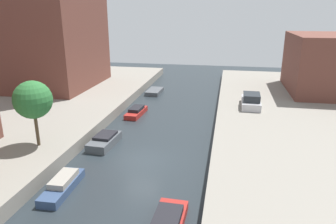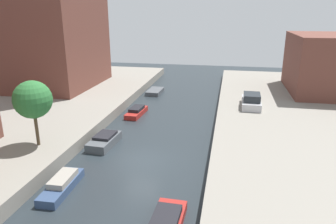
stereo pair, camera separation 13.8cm
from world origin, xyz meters
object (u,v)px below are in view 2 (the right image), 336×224
Objects in this scene: moored_boat_left_2 at (62,185)px; apartment_tower_far at (50,8)px; street_tree_2 at (33,100)px; moored_boat_left_5 at (155,91)px; parked_car at (251,101)px; moored_boat_left_4 at (136,112)px; moored_boat_left_3 at (104,141)px; low_block_right at (335,64)px.

apartment_tower_far is at bearing 119.76° from moored_boat_left_2.
street_tree_2 reaches higher than moored_boat_left_5.
parked_car is 1.10× the size of moored_boat_left_4.
moored_boat_left_3 is at bearing -90.50° from moored_boat_left_5.
moored_boat_left_3 is at bearing -50.31° from apartment_tower_far.
apartment_tower_far reaches higher than moored_boat_left_3.
low_block_right is (34.00, 2.94, -6.17)m from apartment_tower_far.
moored_boat_left_2 is 1.09× the size of moored_boat_left_3.
street_tree_2 is 1.25× the size of moored_boat_left_4.
parked_car is (-9.73, -8.08, -2.78)m from low_block_right.
low_block_right is at bearing 2.59° from moored_boat_left_5.
moored_boat_left_3 is at bearing 90.20° from moored_boat_left_2.
street_tree_2 reaches higher than moored_boat_left_3.
street_tree_2 is 6.31m from moored_boat_left_3.
low_block_right is at bearing 48.82° from moored_boat_left_2.
apartment_tower_far is at bearing 151.09° from moored_boat_left_4.
moored_boat_left_3 is at bearing -140.40° from low_block_right.
low_block_right is at bearing 39.35° from street_tree_2.
street_tree_2 is 1.14× the size of parked_car.
parked_car is at bearing -140.28° from low_block_right.
moored_boat_left_5 is (0.15, 16.90, -0.14)m from moored_boat_left_3.
street_tree_2 is (8.56, -17.92, -6.11)m from apartment_tower_far.
street_tree_2 is at bearing -140.88° from parked_car.
moored_boat_left_2 is (12.42, -21.73, -10.17)m from apartment_tower_far.
parked_car reaches higher than moored_boat_left_3.
moored_boat_left_2 reaches higher than moored_boat_left_5.
moored_boat_left_4 is (0.30, 14.70, -0.02)m from moored_boat_left_2.
moored_boat_left_2 is 23.70m from moored_boat_left_5.
moored_boat_left_4 is at bearing 69.11° from street_tree_2.
moored_boat_left_4 is (-11.55, -1.88, -1.24)m from parked_car.
moored_boat_left_3 is at bearing -140.49° from parked_car.
apartment_tower_far is at bearing 129.69° from moored_boat_left_3.
apartment_tower_far is 4.00× the size of street_tree_2.
low_block_right is 32.90m from street_tree_2.
low_block_right reaches higher than moored_boat_left_2.
apartment_tower_far is at bearing 115.54° from street_tree_2.
low_block_right is at bearing 39.60° from moored_boat_left_3.
moored_boat_left_3 is 1.04× the size of moored_boat_left_5.
low_block_right is 33.01m from moored_boat_left_2.
moored_boat_left_2 is 6.79m from moored_boat_left_3.
moored_boat_left_2 is (-11.85, -16.58, -1.22)m from parked_car.
street_tree_2 reaches higher than parked_car.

